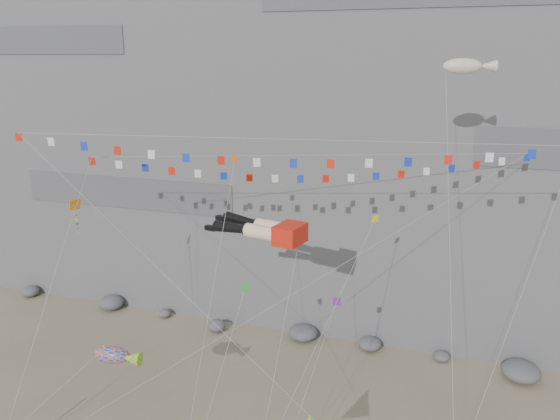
{
  "coord_description": "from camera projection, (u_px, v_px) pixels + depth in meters",
  "views": [
    {
      "loc": [
        11.4,
        -25.73,
        24.55
      ],
      "look_at": [
        0.35,
        9.0,
        14.27
      ],
      "focal_mm": 35.0,
      "sensor_mm": 36.0,
      "label": 1
    }
  ],
  "objects": [
    {
      "name": "blimp_windsock",
      "position": [
        463.0,
        68.0,
        32.7
      ],
      "size": [
        3.68,
        13.64,
        27.16
      ],
      "color": "beige",
      "rests_on": "ground"
    },
    {
      "name": "harlequin_kite",
      "position": [
        75.0,
        206.0,
        37.31
      ],
      "size": [
        1.6,
        10.38,
        17.52
      ],
      "color": "red",
      "rests_on": "ground"
    },
    {
      "name": "small_kite_d",
      "position": [
        372.0,
        225.0,
        36.45
      ],
      "size": [
        5.7,
        18.06,
        22.89
      ],
      "color": "#FFF615",
      "rests_on": "ground"
    },
    {
      "name": "cliff",
      "position": [
        344.0,
        52.0,
        56.15
      ],
      "size": [
        80.0,
        28.0,
        50.0
      ],
      "primitive_type": "cube",
      "color": "slate",
      "rests_on": "ground"
    },
    {
      "name": "fish_windsock",
      "position": [
        112.0,
        355.0,
        33.28
      ],
      "size": [
        9.93,
        3.57,
        10.97
      ],
      "color": "#FF610D",
      "rests_on": "ground"
    },
    {
      "name": "small_kite_c",
      "position": [
        244.0,
        292.0,
        33.93
      ],
      "size": [
        1.1,
        12.15,
        15.63
      ],
      "color": "green",
      "rests_on": "ground"
    },
    {
      "name": "flag_banner_lower",
      "position": [
        275.0,
        139.0,
        32.92
      ],
      "size": [
        33.67,
        9.3,
        23.51
      ],
      "color": "red",
      "rests_on": "ground"
    },
    {
      "name": "legs_kite",
      "position": [
        264.0,
        230.0,
        34.86
      ],
      "size": [
        7.27,
        14.6,
        18.62
      ],
      "rotation": [
        0.0,
        0.0,
        -0.22
      ],
      "color": "red",
      "rests_on": "ground"
    },
    {
      "name": "talus_boulders",
      "position": [
        303.0,
        333.0,
        49.02
      ],
      "size": [
        60.0,
        3.0,
        1.2
      ],
      "primitive_type": null,
      "color": "#5B5B5F",
      "rests_on": "ground"
    },
    {
      "name": "flag_banner_upper",
      "position": [
        313.0,
        156.0,
        37.64
      ],
      "size": [
        30.25,
        20.62,
        28.45
      ],
      "color": "red",
      "rests_on": "ground"
    },
    {
      "name": "small_kite_b",
      "position": [
        336.0,
        305.0,
        34.3
      ],
      "size": [
        2.54,
        12.23,
        15.15
      ],
      "color": "purple",
      "rests_on": "ground"
    },
    {
      "name": "small_kite_a",
      "position": [
        233.0,
        169.0,
        36.34
      ],
      "size": [
        1.74,
        13.47,
        22.08
      ],
      "color": "#FA5415",
      "rests_on": "ground"
    }
  ]
}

